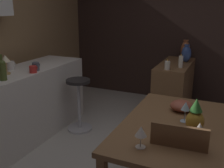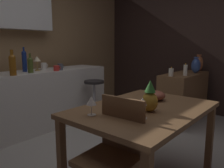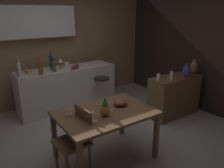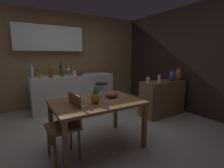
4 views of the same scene
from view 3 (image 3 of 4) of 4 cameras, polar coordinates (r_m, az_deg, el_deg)
ground_plane at (r=3.91m, az=-3.82°, el=-13.83°), size 9.00×9.00×0.00m
wall_kitchen_back at (r=5.24m, az=-16.58°, el=10.23°), size 5.20×0.33×2.60m
wall_side_right at (r=5.33m, az=18.68°, el=8.91°), size 0.10×4.40×2.60m
dining_table at (r=3.16m, az=-1.77°, el=-8.41°), size 1.31×0.92×0.74m
kitchen_counter at (r=5.02m, az=-11.28°, el=-1.00°), size 2.10×0.60×0.90m
sideboard_cabinet at (r=4.76m, az=15.50°, el=-2.93°), size 1.10×0.44×0.82m
chair_near_window at (r=3.00m, az=-9.08°, el=-13.49°), size 0.42×0.42×0.90m
bar_stool at (r=4.85m, az=-2.58°, el=-2.18°), size 0.34×0.34×0.72m
wine_glass_left at (r=2.83m, az=-4.59°, el=-7.17°), size 0.07×0.07×0.16m
wine_glass_right at (r=3.10m, az=-0.45°, el=-4.57°), size 0.07×0.07×0.17m
wine_glass_center at (r=3.04m, az=-11.12°, el=-5.74°), size 0.08×0.08×0.15m
pineapple_centerpiece at (r=2.96m, az=-1.86°, el=-6.08°), size 0.13×0.13×0.26m
fruit_bowl at (r=3.30m, az=2.09°, el=-4.68°), size 0.20×0.20×0.10m
wine_bottle_ruby at (r=4.66m, az=-22.71°, el=3.83°), size 0.07×0.07×0.29m
wine_bottle_olive at (r=4.62m, az=-14.54°, el=4.46°), size 0.07×0.07×0.27m
wine_bottle_amber at (r=4.46m, az=-17.71°, el=4.12°), size 0.08×0.08×0.33m
wine_bottle_cobalt at (r=4.80m, az=-15.16°, el=5.49°), size 0.07×0.07×0.36m
wine_bottle_clear at (r=4.44m, az=-22.57°, el=3.53°), size 0.07×0.07×0.34m
cup_white at (r=5.02m, az=-11.43°, el=4.94°), size 0.13×0.09×0.10m
cup_mustard at (r=4.66m, az=-20.62°, el=2.94°), size 0.12×0.08×0.08m
cup_red at (r=4.71m, az=-9.80°, el=4.04°), size 0.12×0.09×0.08m
cup_slate at (r=4.79m, az=-8.93°, el=4.42°), size 0.12×0.08×0.10m
counter_lamp at (r=4.82m, az=-12.98°, el=5.63°), size 0.11×0.11×0.22m
pillar_candle_tall at (r=4.30m, az=11.74°, el=1.71°), size 0.07×0.07×0.14m
pillar_candle_short at (r=4.34m, az=14.87°, el=1.97°), size 0.06×0.06×0.19m
vase_copper at (r=4.93m, az=20.08°, el=4.06°), size 0.15×0.15×0.30m
vase_ceramic_blue at (r=4.65m, az=18.42°, el=3.26°), size 0.15×0.15×0.27m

